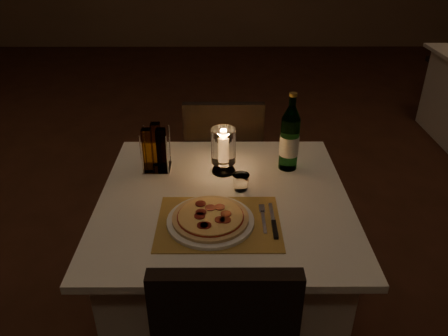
{
  "coord_description": "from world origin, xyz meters",
  "views": [
    {
      "loc": [
        0.05,
        -1.86,
        1.7
      ],
      "look_at": [
        0.05,
        -0.37,
        0.86
      ],
      "focal_mm": 35.0,
      "sensor_mm": 36.0,
      "label": 1
    }
  ],
  "objects_px": {
    "pizza": "(211,217)",
    "water_bottle": "(290,139)",
    "chair_far": "(224,155)",
    "hurricane_candle": "(223,147)",
    "plate": "(211,221)",
    "main_table": "(224,265)",
    "tumbler": "(241,182)"
  },
  "relations": [
    {
      "from": "pizza",
      "to": "water_bottle",
      "type": "relative_size",
      "value": 0.8
    },
    {
      "from": "chair_far",
      "to": "hurricane_candle",
      "type": "bearing_deg",
      "value": -90.2
    },
    {
      "from": "chair_far",
      "to": "water_bottle",
      "type": "distance_m",
      "value": 0.65
    },
    {
      "from": "plate",
      "to": "pizza",
      "type": "distance_m",
      "value": 0.02
    },
    {
      "from": "plate",
      "to": "hurricane_candle",
      "type": "xyz_separation_m",
      "value": [
        0.05,
        0.38,
        0.11
      ]
    },
    {
      "from": "main_table",
      "to": "pizza",
      "type": "distance_m",
      "value": 0.44
    },
    {
      "from": "pizza",
      "to": "tumbler",
      "type": "height_order",
      "value": "tumbler"
    },
    {
      "from": "pizza",
      "to": "water_bottle",
      "type": "bearing_deg",
      "value": 51.09
    },
    {
      "from": "pizza",
      "to": "hurricane_candle",
      "type": "bearing_deg",
      "value": 82.79
    },
    {
      "from": "main_table",
      "to": "plate",
      "type": "relative_size",
      "value": 3.12
    },
    {
      "from": "plate",
      "to": "pizza",
      "type": "height_order",
      "value": "pizza"
    },
    {
      "from": "plate",
      "to": "pizza",
      "type": "xyz_separation_m",
      "value": [
        0.0,
        -0.0,
        0.02
      ]
    },
    {
      "from": "tumbler",
      "to": "hurricane_candle",
      "type": "distance_m",
      "value": 0.18
    },
    {
      "from": "main_table",
      "to": "plate",
      "type": "distance_m",
      "value": 0.42
    },
    {
      "from": "chair_far",
      "to": "pizza",
      "type": "relative_size",
      "value": 3.21
    },
    {
      "from": "tumbler",
      "to": "main_table",
      "type": "bearing_deg",
      "value": -143.07
    },
    {
      "from": "tumbler",
      "to": "hurricane_candle",
      "type": "bearing_deg",
      "value": 115.58
    },
    {
      "from": "plate",
      "to": "water_bottle",
      "type": "xyz_separation_m",
      "value": [
        0.34,
        0.42,
        0.13
      ]
    },
    {
      "from": "chair_far",
      "to": "hurricane_candle",
      "type": "height_order",
      "value": "hurricane_candle"
    },
    {
      "from": "hurricane_candle",
      "to": "plate",
      "type": "bearing_deg",
      "value": -97.23
    },
    {
      "from": "chair_far",
      "to": "pizza",
      "type": "height_order",
      "value": "chair_far"
    },
    {
      "from": "water_bottle",
      "to": "hurricane_candle",
      "type": "xyz_separation_m",
      "value": [
        -0.29,
        -0.04,
        -0.02
      ]
    },
    {
      "from": "main_table",
      "to": "tumbler",
      "type": "height_order",
      "value": "tumbler"
    },
    {
      "from": "plate",
      "to": "hurricane_candle",
      "type": "distance_m",
      "value": 0.4
    },
    {
      "from": "main_table",
      "to": "tumbler",
      "type": "xyz_separation_m",
      "value": [
        0.07,
        0.05,
        0.4
      ]
    },
    {
      "from": "chair_far",
      "to": "pizza",
      "type": "distance_m",
      "value": 0.92
    },
    {
      "from": "chair_far",
      "to": "tumbler",
      "type": "height_order",
      "value": "chair_far"
    },
    {
      "from": "pizza",
      "to": "main_table",
      "type": "bearing_deg",
      "value": 74.51
    },
    {
      "from": "tumbler",
      "to": "pizza",
      "type": "bearing_deg",
      "value": -117.16
    },
    {
      "from": "chair_far",
      "to": "water_bottle",
      "type": "height_order",
      "value": "water_bottle"
    },
    {
      "from": "main_table",
      "to": "hurricane_candle",
      "type": "distance_m",
      "value": 0.53
    },
    {
      "from": "main_table",
      "to": "water_bottle",
      "type": "height_order",
      "value": "water_bottle"
    }
  ]
}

